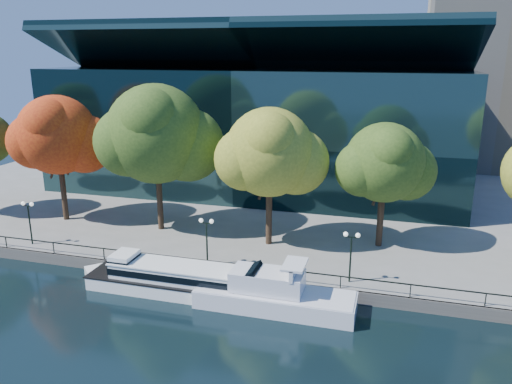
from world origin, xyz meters
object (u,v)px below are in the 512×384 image
(cruiser_near, at_px, (268,293))
(lamp_2, at_px, (351,246))
(tree_2, at_px, (158,136))
(tree_4, at_px, (386,165))
(tree_1, at_px, (59,137))
(lamp_1, at_px, (207,231))
(tour_boat, at_px, (167,277))
(tree_3, at_px, (271,154))
(lamp_0, at_px, (29,213))

(cruiser_near, distance_m, lamp_2, 7.23)
(tree_2, relative_size, tree_4, 1.27)
(tree_1, bearing_deg, lamp_1, -20.37)
(tour_boat, height_order, lamp_2, lamp_2)
(tree_1, relative_size, lamp_1, 3.20)
(cruiser_near, xyz_separation_m, tree_3, (-2.27, 9.71, 8.21))
(tree_4, bearing_deg, cruiser_near, -121.97)
(tour_boat, bearing_deg, tree_3, 57.62)
(tree_1, xyz_separation_m, lamp_0, (1.16, -6.80, -5.77))
(tree_3, height_order, lamp_1, tree_3)
(tree_3, height_order, lamp_2, tree_3)
(tour_boat, xyz_separation_m, lamp_0, (-15.14, 3.40, 2.80))
(cruiser_near, xyz_separation_m, tree_4, (7.47, 11.96, 7.41))
(tree_4, distance_m, lamp_2, 9.58)
(lamp_0, relative_size, lamp_1, 1.00)
(tree_3, relative_size, tree_4, 1.11)
(tree_3, bearing_deg, cruiser_near, -76.83)
(cruiser_near, bearing_deg, lamp_2, 34.71)
(cruiser_near, distance_m, tree_4, 15.93)
(tree_1, distance_m, lamp_2, 31.25)
(tree_4, distance_m, lamp_1, 16.54)
(tree_1, height_order, tree_4, tree_1)
(tour_boat, xyz_separation_m, tree_3, (5.91, 9.33, 8.18))
(tree_2, xyz_separation_m, lamp_0, (-9.78, -6.85, -6.32))
(tree_2, bearing_deg, lamp_1, -42.86)
(cruiser_near, xyz_separation_m, tree_2, (-13.55, 10.64, 9.14))
(tour_boat, height_order, tree_2, tree_2)
(cruiser_near, distance_m, tree_2, 19.50)
(tree_2, height_order, tree_3, tree_2)
(tour_boat, xyz_separation_m, tree_1, (-16.29, 10.21, 8.57))
(tour_boat, distance_m, cruiser_near, 8.20)
(tree_4, height_order, lamp_2, tree_4)
(tree_4, height_order, lamp_1, tree_4)
(tree_3, bearing_deg, tour_boat, -122.38)
(tree_1, bearing_deg, tour_boat, -32.06)
(tour_boat, distance_m, tree_1, 21.05)
(tour_boat, bearing_deg, lamp_0, 167.33)
(lamp_1, distance_m, lamp_2, 11.63)
(tour_boat, bearing_deg, tree_4, 36.49)
(lamp_0, bearing_deg, lamp_2, 0.00)
(tour_boat, distance_m, tree_2, 14.73)
(lamp_0, bearing_deg, tree_3, 15.72)
(tree_4, xyz_separation_m, lamp_2, (-2.00, -8.17, -4.59))
(lamp_1, bearing_deg, lamp_2, 0.00)
(cruiser_near, height_order, lamp_2, lamp_2)
(lamp_2, bearing_deg, tree_3, 142.59)
(lamp_1, bearing_deg, tour_boat, -120.82)
(cruiser_near, height_order, lamp_1, lamp_1)
(tree_2, xyz_separation_m, tree_3, (11.27, -0.93, -0.93))
(tree_3, bearing_deg, tree_2, 175.28)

